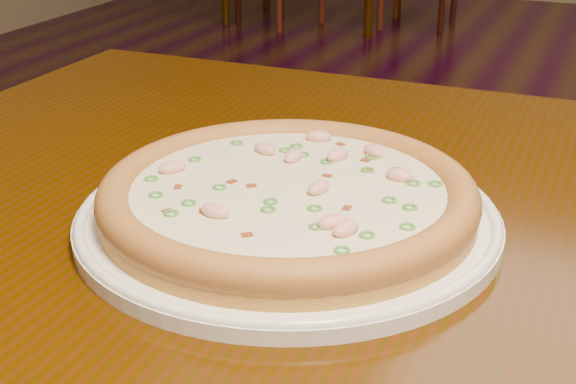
% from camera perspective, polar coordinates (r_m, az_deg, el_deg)
% --- Properties ---
extents(hero_table, '(1.20, 0.80, 0.75)m').
position_cam_1_polar(hero_table, '(0.72, 10.55, -9.43)').
color(hero_table, black).
rests_on(hero_table, ground).
extents(plate, '(0.35, 0.35, 0.02)m').
position_cam_1_polar(plate, '(0.66, -0.00, -1.70)').
color(plate, white).
rests_on(plate, hero_table).
extents(pizza, '(0.31, 0.31, 0.03)m').
position_cam_1_polar(pizza, '(0.65, 0.01, -0.23)').
color(pizza, '#C1823E').
rests_on(pizza, plate).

